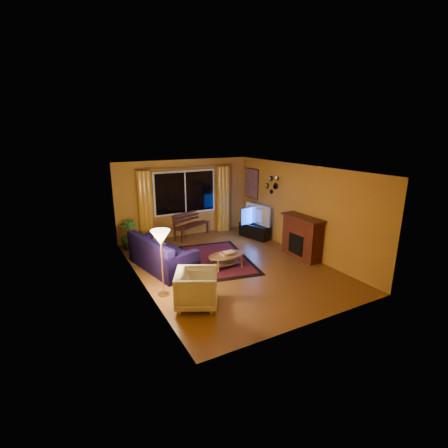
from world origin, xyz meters
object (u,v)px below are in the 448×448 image
tv_console (255,231)px  coffee_table (227,261)px  bench (192,231)px  sofa (162,253)px  armchair (197,287)px  floor_lamp (162,264)px

tv_console → coffee_table: bearing=-154.3°
bench → coffee_table: (-0.19, -2.73, -0.02)m
sofa → coffee_table: size_ratio=2.05×
sofa → coffee_table: bearing=-39.4°
armchair → floor_lamp: bearing=58.6°
bench → tv_console: bearing=-54.6°
bench → sofa: sofa is taller
armchair → tv_console: size_ratio=0.76×
armchair → floor_lamp: floor_lamp is taller
floor_lamp → tv_console: 4.52m
armchair → coffee_table: (1.42, 1.36, -0.23)m
tv_console → armchair: bearing=-153.0°
armchair → coffee_table: bearing=-18.6°
bench → tv_console: (1.79, -1.03, 0.02)m
bench → tv_console: tv_console is taller
bench → armchair: size_ratio=1.66×
bench → sofa: size_ratio=0.67×
bench → coffee_table: bearing=-118.5°
bench → floor_lamp: floor_lamp is taller
bench → armchair: armchair is taller
floor_lamp → sofa: bearing=72.5°
armchair → coffee_table: armchair is taller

